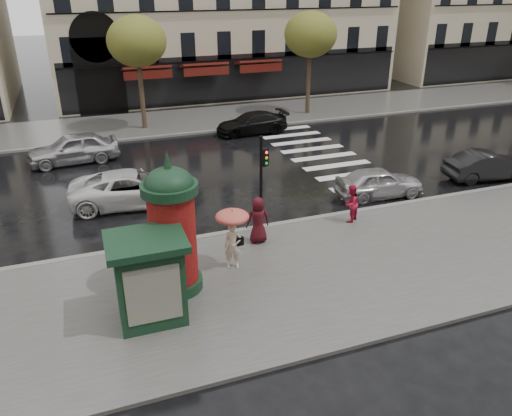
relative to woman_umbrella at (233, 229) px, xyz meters
name	(u,v)px	position (x,y,z in m)	size (l,w,h in m)	color
ground	(294,269)	(1.82, -0.65, -1.45)	(160.00, 160.00, 0.00)	black
near_sidewalk	(300,276)	(1.82, -1.15, -1.39)	(90.00, 7.00, 0.12)	#474744
far_sidewalk	(174,122)	(1.82, 18.35, -1.39)	(90.00, 6.00, 0.12)	#474744
near_kerb	(261,227)	(1.82, 2.35, -1.38)	(90.00, 0.25, 0.14)	slate
far_kerb	(184,134)	(1.82, 15.35, -1.38)	(90.00, 0.25, 0.14)	slate
zebra_crossing	(324,157)	(7.82, 8.95, -1.44)	(3.60, 11.75, 0.01)	silver
tree_far_left	(137,42)	(-0.18, 17.35, 3.72)	(3.40, 3.40, 6.64)	#38281C
tree_far_right	(310,35)	(10.82, 17.35, 3.72)	(3.40, 3.40, 6.64)	#38281C
woman_umbrella	(233,229)	(0.00, 0.00, 0.00)	(1.05, 1.05, 2.02)	beige
woman_red	(351,203)	(5.13, 1.62, -0.60)	(0.71, 0.55, 1.46)	#BC1738
man_burgundy	(258,220)	(1.32, 1.31, -0.50)	(0.81, 0.53, 1.65)	#410D14
morris_column	(172,226)	(-1.93, -0.53, 0.71)	(1.58, 1.58, 4.26)	#13321E
traffic_light	(262,175)	(1.77, 2.09, 0.81)	(0.26, 0.35, 3.53)	black
newsstand	(149,278)	(-2.84, -1.74, -0.08)	(2.04, 1.72, 2.43)	#13321E
car_silver	(379,182)	(7.62, 3.55, -0.81)	(1.50, 3.74, 1.27)	silver
car_darkgrey	(488,166)	(13.42, 3.55, -0.80)	(1.38, 3.95, 1.30)	black
car_white	(133,188)	(-2.28, 6.29, -0.75)	(2.33, 5.05, 1.40)	silver
car_black	(252,123)	(5.73, 14.35, -0.82)	(1.75, 4.30, 1.25)	black
car_far_silver	(73,148)	(-4.42, 12.47, -0.70)	(1.77, 4.40, 1.50)	#BCBCC1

